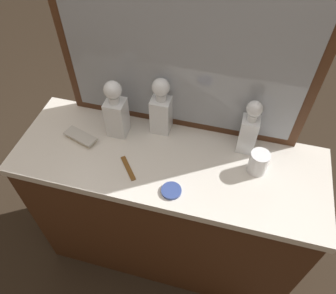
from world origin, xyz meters
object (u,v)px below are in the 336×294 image
at_px(crystal_decanter_right, 161,110).
at_px(silver_brush_center, 81,137).
at_px(crystal_decanter_left, 249,131).
at_px(crystal_tumbler_front, 258,163).
at_px(crystal_decanter_center, 116,114).
at_px(porcelain_dish, 171,191).
at_px(tortoiseshell_comb, 128,168).

xyz_separation_m(crystal_decanter_right, silver_brush_center, (-0.34, -0.16, -0.10)).
height_order(crystal_decanter_left, crystal_tumbler_front, crystal_decanter_left).
height_order(crystal_decanter_center, crystal_tumbler_front, crystal_decanter_center).
height_order(porcelain_dish, tortoiseshell_comb, porcelain_dish).
relative_size(porcelain_dish, tortoiseshell_comb, 0.71).
relative_size(silver_brush_center, porcelain_dish, 2.01).
bearing_deg(crystal_decanter_left, crystal_tumbler_front, -60.76).
relative_size(crystal_decanter_left, crystal_decanter_center, 0.94).
relative_size(crystal_decanter_center, silver_brush_center, 1.73).
distance_m(porcelain_dish, tortoiseshell_comb, 0.21).
xyz_separation_m(crystal_decanter_center, porcelain_dish, (0.32, -0.26, -0.11)).
bearing_deg(crystal_tumbler_front, crystal_decanter_right, 163.64).
height_order(crystal_decanter_center, silver_brush_center, crystal_decanter_center).
bearing_deg(crystal_decanter_left, crystal_decanter_center, -175.12).
relative_size(crystal_tumbler_front, porcelain_dish, 1.25).
xyz_separation_m(crystal_decanter_center, tortoiseshell_comb, (0.11, -0.19, -0.11)).
bearing_deg(silver_brush_center, tortoiseshell_comb, -21.60).
distance_m(crystal_decanter_left, crystal_decanter_center, 0.57).
height_order(crystal_decanter_left, porcelain_dish, crystal_decanter_left).
distance_m(crystal_decanter_left, silver_brush_center, 0.74).
bearing_deg(tortoiseshell_comb, crystal_decanter_left, 27.70).
bearing_deg(crystal_decanter_right, crystal_decanter_left, -3.21).
distance_m(crystal_decanter_center, porcelain_dish, 0.42).
bearing_deg(porcelain_dish, crystal_tumbler_front, 31.66).
xyz_separation_m(crystal_decanter_left, silver_brush_center, (-0.72, -0.14, -0.09)).
bearing_deg(crystal_decanter_left, tortoiseshell_comb, -152.30).
relative_size(crystal_decanter_center, tortoiseshell_comb, 2.46).
xyz_separation_m(crystal_decanter_left, crystal_decanter_center, (-0.57, -0.05, 0.01)).
relative_size(crystal_decanter_right, crystal_tumbler_front, 2.76).
bearing_deg(crystal_decanter_center, crystal_decanter_right, 20.90).
height_order(crystal_decanter_right, crystal_tumbler_front, crystal_decanter_right).
height_order(crystal_tumbler_front, tortoiseshell_comb, crystal_tumbler_front).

